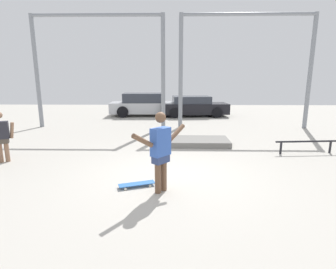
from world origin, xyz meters
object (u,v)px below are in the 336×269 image
object	(u,v)px
grind_rail	(306,144)
parked_car_silver	(145,105)
manual_pad	(191,141)
parked_car_black	(193,106)
skateboard	(137,184)
skateboarder	(161,149)
bystander	(1,135)

from	to	relation	value
grind_rail	parked_car_silver	xyz separation A→B (m)	(-6.14, 8.73, 0.38)
manual_pad	parked_car_silver	bearing A→B (deg)	108.38
grind_rail	parked_car_black	bearing A→B (deg)	109.44
skateboard	parked_car_silver	size ratio (longest dim) A/B	0.18
skateboarder	parked_car_silver	xyz separation A→B (m)	(-1.60, 11.76, -0.25)
parked_car_silver	skateboard	bearing A→B (deg)	-87.84
parked_car_black	bystander	xyz separation A→B (m)	(-6.18, -9.65, 0.17)
skateboard	bystander	xyz separation A→B (m)	(-4.10, 1.70, 0.73)
parked_car_black	skateboarder	bearing A→B (deg)	-102.24
manual_pad	parked_car_black	bearing A→B (deg)	85.36
parked_car_black	parked_car_silver	bearing A→B (deg)	172.07
parked_car_black	bystander	distance (m)	11.46
parked_car_silver	parked_car_black	bearing A→B (deg)	-6.19
skateboarder	bystander	size ratio (longest dim) A/B	1.17
parked_car_silver	bystander	bearing A→B (deg)	-110.31
skateboard	manual_pad	world-z (taller)	manual_pad
parked_car_silver	bystander	distance (m)	10.29
skateboarder	parked_car_black	size ratio (longest dim) A/B	0.39
parked_car_black	bystander	size ratio (longest dim) A/B	2.98
manual_pad	parked_car_silver	size ratio (longest dim) A/B	0.60
skateboarder	grind_rail	size ratio (longest dim) A/B	0.85
skateboarder	bystander	bearing A→B (deg)	108.75
parked_car_silver	grind_rail	bearing A→B (deg)	-57.89
bystander	parked_car_black	bearing A→B (deg)	-147.05
grind_rail	bystander	xyz separation A→B (m)	(-9.20, -1.09, 0.47)
parked_car_black	grind_rail	bearing A→B (deg)	-75.31
parked_car_silver	manual_pad	bearing A→B (deg)	-74.63
skateboarder	parked_car_silver	distance (m)	11.87
skateboard	bystander	distance (m)	4.50
skateboard	parked_car_black	distance (m)	11.55
grind_rail	skateboard	bearing A→B (deg)	-151.32
manual_pad	parked_car_silver	world-z (taller)	parked_car_silver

